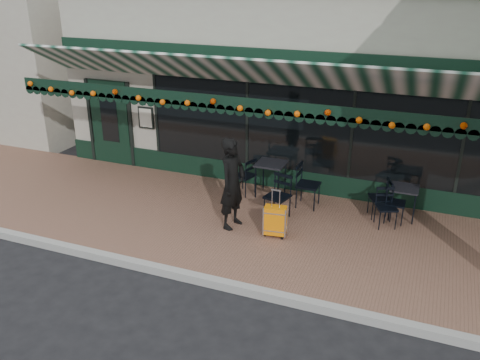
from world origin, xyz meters
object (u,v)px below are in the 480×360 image
at_px(chair_a_front, 386,208).
at_px(chair_b_front, 277,197).
at_px(chair_a_left, 379,198).
at_px(chair_a_right, 395,203).
at_px(chair_b_left, 244,176).
at_px(woman, 232,184).
at_px(suitcase, 275,221).
at_px(cafe_table_a, 405,190).
at_px(cafe_table_b, 271,166).
at_px(chair_b_right, 308,185).

relative_size(chair_a_front, chair_b_front, 0.85).
height_order(chair_a_left, chair_a_right, chair_a_left).
bearing_deg(chair_b_left, woman, 30.07).
bearing_deg(suitcase, chair_a_left, 34.54).
distance_m(suitcase, chair_a_right, 2.53).
height_order(cafe_table_a, chair_b_left, chair_b_left).
bearing_deg(cafe_table_a, chair_a_front, -118.40).
bearing_deg(chair_a_left, chair_b_front, -89.23).
distance_m(chair_a_left, chair_b_front, 2.11).
bearing_deg(cafe_table_b, chair_b_left, -166.28).
height_order(woman, suitcase, woman).
height_order(chair_b_left, chair_b_right, chair_b_right).
distance_m(cafe_table_b, chair_a_left, 2.46).
bearing_deg(woman, chair_a_front, -57.60).
distance_m(suitcase, cafe_table_b, 1.98).
height_order(chair_a_left, chair_b_right, chair_b_right).
bearing_deg(chair_a_right, chair_a_left, 68.32).
distance_m(chair_a_left, chair_a_right, 0.35).
distance_m(chair_a_front, chair_b_left, 3.24).
bearing_deg(chair_b_left, chair_b_right, 102.20).
distance_m(woman, chair_a_left, 3.09).
bearing_deg(suitcase, chair_b_front, 96.91).
height_order(chair_a_left, chair_b_left, chair_b_left).
xyz_separation_m(suitcase, chair_a_left, (1.73, 1.60, 0.09)).
bearing_deg(woman, chair_b_front, -35.95).
xyz_separation_m(chair_a_front, chair_b_left, (-3.20, 0.46, 0.03)).
distance_m(chair_a_right, chair_b_left, 3.35).
xyz_separation_m(cafe_table_a, chair_a_left, (-0.46, -0.12, -0.20)).
relative_size(chair_a_left, chair_a_front, 1.04).
relative_size(woman, chair_b_front, 1.95).
xyz_separation_m(chair_a_right, chair_b_front, (-2.26, -0.72, 0.06)).
height_order(chair_a_right, chair_b_right, chair_b_right).
xyz_separation_m(cafe_table_a, chair_b_front, (-2.40, -0.96, -0.15)).
bearing_deg(chair_a_left, cafe_table_a, 81.97).
bearing_deg(chair_a_right, cafe_table_a, -31.21).
distance_m(cafe_table_a, chair_a_right, 0.35).
relative_size(chair_a_left, chair_b_left, 0.96).
relative_size(chair_a_front, chair_b_right, 0.82).
bearing_deg(suitcase, chair_a_right, 27.52).
xyz_separation_m(woman, chair_a_front, (2.83, 1.11, -0.51)).
bearing_deg(chair_b_left, chair_a_front, 98.66).
height_order(suitcase, chair_b_left, suitcase).
bearing_deg(woman, suitcase, -84.63).
distance_m(chair_a_left, chair_b_left, 3.02).
distance_m(chair_a_left, chair_a_front, 0.43).
distance_m(woman, chair_b_right, 1.90).
relative_size(woman, chair_b_right, 1.88).
distance_m(cafe_table_a, cafe_table_b, 2.90).
xyz_separation_m(chair_b_left, chair_b_front, (1.08, -0.91, 0.03)).
height_order(chair_b_right, chair_b_front, chair_b_right).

